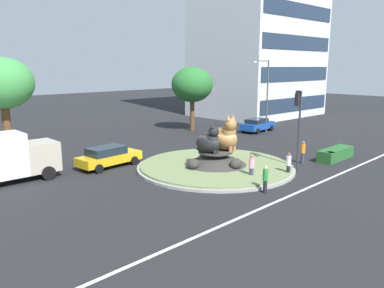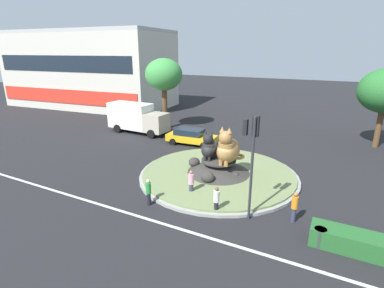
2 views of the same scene
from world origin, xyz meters
name	(u,v)px [view 1 (image 1 of 2)]	position (x,y,z in m)	size (l,w,h in m)	color
ground_plane	(215,168)	(0.00, 0.00, 0.00)	(160.00, 160.00, 0.00)	black
lane_centreline	(303,190)	(0.00, -7.05, 0.00)	(112.00, 0.20, 0.01)	silver
roundabout_island	(215,163)	(-0.01, -0.01, 0.39)	(11.33, 11.33, 1.28)	gray
cat_statue_black	(209,142)	(-0.72, -0.03, 2.06)	(1.45, 2.21, 2.12)	black
cat_statue_tabby	(225,137)	(0.75, -0.24, 2.24)	(1.75, 2.68, 2.63)	#9E703D
traffic_light_mast	(298,113)	(3.55, -4.42, 4.10)	(0.73, 0.52, 5.64)	#2D2D33
office_tower	(260,0)	(27.98, 16.69, 16.64)	(17.51, 14.08, 33.28)	silver
clipped_hedge_strip	(335,154)	(8.78, -4.91, 0.45)	(4.03, 1.20, 0.90)	#235B28
broadleaf_tree_behind_island	(3,85)	(-10.75, 9.87, 6.05)	(4.12, 4.12, 7.90)	brown
second_tree_near_tower	(192,85)	(10.54, 13.01, 5.22)	(4.67, 4.67, 7.24)	brown
streetlight_arm	(266,91)	(15.65, 6.59, 4.57)	(2.14, 0.74, 7.93)	#4C4C51
pedestrian_orange_shirt	(303,151)	(5.80, -3.71, 0.93)	(0.33, 0.33, 1.73)	#33384C
pedestrian_pink_shirt	(252,166)	(-0.39, -3.51, 0.87)	(0.37, 0.37, 1.66)	#33384C
pedestrian_white_shirt	(289,164)	(1.87, -4.87, 0.87)	(0.33, 0.33, 1.65)	black
pedestrian_green_shirt	(265,179)	(-2.04, -5.73, 0.87)	(0.32, 0.32, 1.63)	black
sedan_on_far_lane	(108,156)	(-5.25, 5.81, 0.80)	(4.90, 2.28, 1.52)	gold
hatchback_near_shophouse	(257,125)	(15.29, 7.32, 0.79)	(4.78, 2.38, 1.48)	#19479E
litter_bin	(330,158)	(7.21, -5.25, 0.45)	(0.56, 0.56, 0.90)	#2D4233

